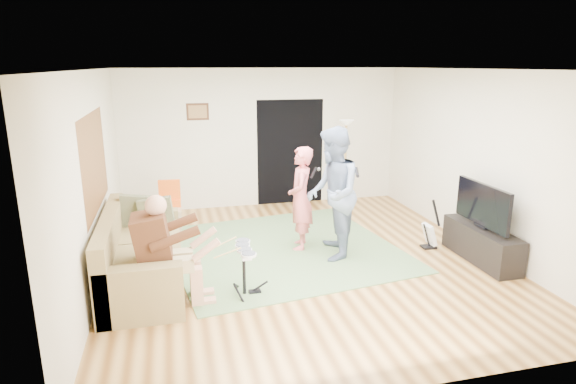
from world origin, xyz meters
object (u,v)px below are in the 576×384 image
Objects in this scene: sofa at (136,261)px; guitar_spare at (430,234)px; torchiere_lamp at (346,149)px; tv_cabinet at (481,244)px; dining_chair at (170,215)px; singer at (301,199)px; guitarist at (333,194)px; drum_kit at (244,273)px; television at (483,204)px.

sofa is 4.34m from guitar_spare.
torchiere_lamp reaches higher than tv_cabinet.
guitar_spare is 4.24m from dining_chair.
singer reaches higher than tv_cabinet.
dining_chair is 0.63× the size of tv_cabinet.
torchiere_lamp is at bearing 13.88° from dining_chair.
dining_chair is at bearing -110.72° from guitarist.
guitar_spare reaches higher than tv_cabinet.
tv_cabinet is (3.50, 0.26, -0.03)m from drum_kit.
television is at bearing -56.17° from guitar_spare.
television reaches higher than dining_chair.
guitarist is at bearing 54.63° from singer.
guitar_spare is 0.44× the size of torchiere_lamp.
singer is 2.61m from television.
torchiere_lamp reaches higher than drum_kit.
torchiere_lamp is (1.36, 1.75, 0.41)m from singer.
dining_chair is (-3.31, -0.54, -0.89)m from torchiere_lamp.
drum_kit is 0.34× the size of guitarist.
tv_cabinet is (2.41, -1.10, -0.54)m from singer.
television is (-0.05, 0.00, 0.60)m from tv_cabinet.
television is (1.00, -2.85, -0.35)m from torchiere_lamp.
sofa reaches higher than dining_chair.
television is at bearing -23.61° from dining_chair.
drum_kit is at bearing -42.63° from guitarist.
guitar_spare is 0.68× the size of television.
guitarist is (1.44, 0.92, 0.68)m from drum_kit.
drum_kit is at bearing -128.23° from torchiere_lamp.
tv_cabinet is at bearing 4.18° from drum_kit.
sofa is 2.83m from guitarist.
singer reaches higher than guitar_spare.
guitar_spare is (3.03, 0.88, -0.06)m from drum_kit.
torchiere_lamp reaches higher than singer.
drum_kit is 0.46× the size of tv_cabinet.
guitarist is at bearing -30.98° from dining_chair.
singer is 1.80× the size of dining_chair.
sofa is 4.57m from torchiere_lamp.
torchiere_lamp reaches higher than television.
singer is at bearing 51.38° from drum_kit.
sofa is at bearing -146.77° from torchiere_lamp.
guitar_spare is at bearing -75.32° from torchiere_lamp.
singer is 2.71m from tv_cabinet.
sofa is at bearing -98.40° from dining_chair.
dining_chair is (-0.86, 2.57, 0.03)m from drum_kit.
television is at bearing 180.00° from tv_cabinet.
singer is at bearing -126.31° from guitarist.
singer is 0.59m from guitarist.
sofa is at bearing -176.98° from guitar_spare.
dining_chair is at bearing 152.09° from tv_cabinet.
dining_chair is (-2.30, 1.65, -0.65)m from guitarist.
sofa is 2.01× the size of television.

